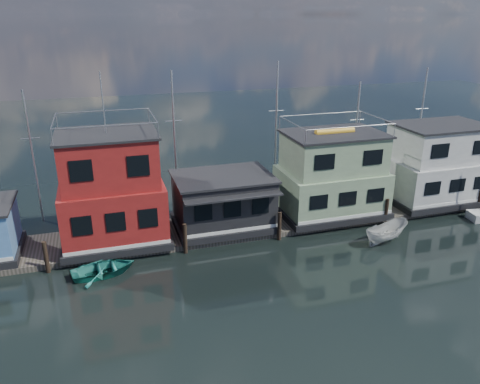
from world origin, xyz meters
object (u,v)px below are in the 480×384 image
object	(u,v)px
houseboat_white	(436,165)
motorboat	(386,233)
houseboat_red	(112,191)
dinghy_teal	(104,269)
houseboat_green	(331,176)
houseboat_dark	(223,201)

from	to	relation	value
houseboat_white	motorboat	distance (m)	10.22
houseboat_red	dinghy_teal	size ratio (longest dim) A/B	2.96
houseboat_green	dinghy_teal	xyz separation A→B (m)	(-18.06, -4.15, -3.14)
houseboat_green	motorboat	xyz separation A→B (m)	(1.81, -5.44, -2.80)
houseboat_red	houseboat_green	xyz separation A→B (m)	(17.00, 0.00, -0.55)
motorboat	houseboat_red	bearing A→B (deg)	59.38
houseboat_red	motorboat	xyz separation A→B (m)	(18.81, -5.44, -3.35)
houseboat_white	houseboat_green	bearing A→B (deg)	180.00
houseboat_dark	houseboat_white	world-z (taller)	houseboat_white
dinghy_teal	motorboat	bearing A→B (deg)	-103.11
houseboat_red	houseboat_dark	size ratio (longest dim) A/B	1.60
houseboat_dark	motorboat	world-z (taller)	houseboat_dark
dinghy_teal	houseboat_red	bearing A→B (deg)	-23.70
houseboat_dark	motorboat	distance (m)	12.21
dinghy_teal	motorboat	distance (m)	19.92
houseboat_red	dinghy_teal	xyz separation A→B (m)	(-1.06, -4.15, -3.69)
houseboat_green	houseboat_white	bearing A→B (deg)	-0.00
houseboat_dark	houseboat_green	world-z (taller)	houseboat_green
houseboat_green	motorboat	size ratio (longest dim) A/B	2.15
houseboat_white	dinghy_teal	world-z (taller)	houseboat_white
houseboat_dark	houseboat_white	distance (m)	19.03
houseboat_white	motorboat	size ratio (longest dim) A/B	2.15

